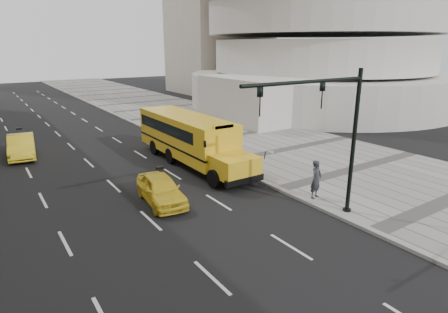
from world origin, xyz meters
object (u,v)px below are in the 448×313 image
school_bus (188,135)px  taxi_near (161,189)px  traffic_signal (333,128)px  pedestrian (316,179)px  taxi_far (22,146)px

school_bus → taxi_near: 6.76m
traffic_signal → pedestrian: bearing=53.9°
taxi_far → pedestrian: size_ratio=2.43×
taxi_near → taxi_far: taxi_far is taller
taxi_near → traffic_signal: bearing=-43.6°
taxi_near → school_bus: bearing=56.0°
taxi_far → pedestrian: 19.62m
school_bus → pedestrian: (2.05, -9.07, -0.67)m
school_bus → pedestrian: school_bus is taller
taxi_far → taxi_near: bearing=-63.4°
school_bus → taxi_far: bearing=140.7°
school_bus → taxi_far: school_bus is taller
pedestrian → traffic_signal: size_ratio=0.29×
traffic_signal → taxi_far: bearing=117.7°
pedestrian → traffic_signal: bearing=-140.3°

